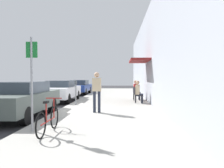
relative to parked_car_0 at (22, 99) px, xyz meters
name	(u,v)px	position (x,y,z in m)	size (l,w,h in m)	color
ground_plane	(60,111)	(1.10, 1.59, -0.75)	(60.00, 60.00, 0.00)	#2D2D30
sidewalk_slab	(110,105)	(3.35, 3.59, -0.69)	(4.50, 32.00, 0.12)	#9E9B93
building_facade	(153,54)	(5.75, 3.60, 2.15)	(1.40, 32.00, 5.79)	#999EA8
parked_car_0	(22,99)	(0.00, 0.00, 0.00)	(1.80, 4.40, 1.43)	#47514C
parked_car_1	(61,90)	(0.00, 5.58, -0.02)	(1.80, 4.40, 1.39)	silver
parked_car_2	(79,87)	(0.00, 11.65, -0.05)	(1.80, 4.40, 1.33)	navy
parking_meter	(76,91)	(1.55, 2.94, 0.14)	(0.12, 0.10, 1.32)	slate
street_sign	(32,76)	(1.50, -2.51, 0.89)	(0.32, 0.06, 2.60)	gray
bicycle_0	(48,120)	(2.03, -2.73, -0.27)	(0.46, 1.71, 0.90)	black
cafe_chair_0	(138,94)	(4.92, 3.96, -0.12)	(0.51, 0.51, 0.87)	black
seated_patron_0	(139,91)	(4.98, 3.95, 0.07)	(0.48, 0.42, 1.29)	#232838
cafe_chair_1	(136,93)	(4.92, 4.81, -0.12)	(0.53, 0.53, 0.87)	black
cafe_chair_2	(135,92)	(4.92, 5.70, -0.12)	(0.47, 0.47, 0.87)	black
seated_patron_2	(136,89)	(4.98, 5.70, 0.07)	(0.44, 0.37, 1.29)	#232838
pedestrian_standing	(97,89)	(2.94, 0.60, 0.37)	(0.36, 0.22, 1.70)	#232838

